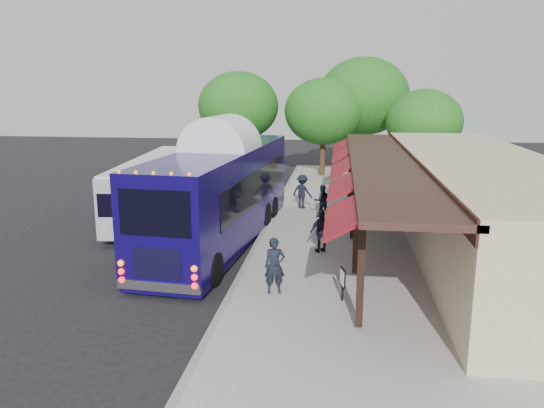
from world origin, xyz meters
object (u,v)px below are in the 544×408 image
at_px(city_bus, 159,185).
at_px(ped_c, 322,231).
at_px(ped_b, 322,201).
at_px(sign_board, 343,279).
at_px(coach_bus, 222,189).
at_px(ped_a, 275,266).
at_px(ped_d, 302,192).

height_order(city_bus, ped_c, city_bus).
bearing_deg(ped_b, sign_board, 81.36).
bearing_deg(coach_bus, sign_board, -45.70).
relative_size(ped_a, ped_c, 1.04).
relative_size(coach_bus, city_bus, 1.20).
relative_size(ped_d, sign_board, 1.75).
bearing_deg(city_bus, ped_d, 12.38).
bearing_deg(ped_c, city_bus, -63.73).
relative_size(ped_a, ped_b, 1.11).
relative_size(ped_a, ped_d, 0.99).
height_order(coach_bus, city_bus, coach_bus).
distance_m(city_bus, ped_d, 7.04).
distance_m(city_bus, ped_a, 11.43).
height_order(coach_bus, sign_board, coach_bus).
xyz_separation_m(city_bus, sign_board, (8.70, -9.60, -0.75)).
distance_m(ped_d, sign_board, 11.80).
height_order(coach_bus, ped_c, coach_bus).
height_order(ped_d, sign_board, ped_d).
distance_m(coach_bus, ped_d, 6.50).
xyz_separation_m(coach_bus, sign_board, (4.82, -5.90, -1.36)).
relative_size(ped_c, sign_board, 1.67).
xyz_separation_m(coach_bus, ped_a, (2.81, -5.54, -1.17)).
bearing_deg(sign_board, ped_a, 154.39).
bearing_deg(ped_c, coach_bus, -49.81).
bearing_deg(ped_d, ped_b, 149.44).
bearing_deg(coach_bus, ped_a, -58.04).
xyz_separation_m(coach_bus, ped_b, (3.87, 4.10, -1.26)).
bearing_deg(ped_c, ped_d, -111.40).
xyz_separation_m(ped_c, sign_board, (0.76, -4.53, -0.15)).
distance_m(ped_b, sign_board, 10.04).
bearing_deg(ped_b, ped_d, -71.76).
relative_size(coach_bus, ped_b, 8.42).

